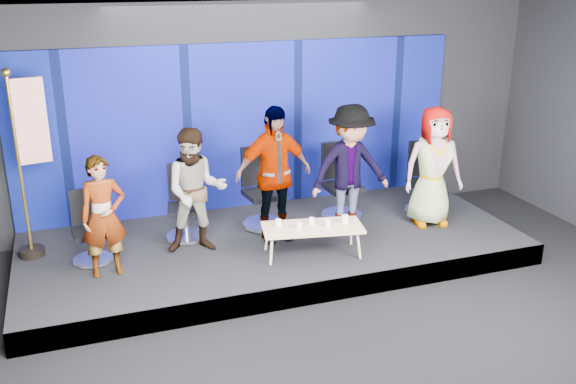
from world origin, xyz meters
The scene contains 21 objects.
ground centered at (0.00, 0.00, 0.00)m, with size 10.00×10.00×0.00m, color black.
room_walls centered at (0.00, 0.00, 2.43)m, with size 10.02×8.02×3.51m.
riser centered at (0.00, 2.50, 0.15)m, with size 7.00×3.00×0.30m, color black.
backdrop centered at (0.00, 3.95, 1.60)m, with size 7.00×0.08×2.60m, color navy.
chair_a centered at (-2.49, 2.58, 0.61)m, with size 0.58×0.58×0.95m.
panelist_a centered at (-2.32, 2.12, 1.07)m, with size 0.56×0.37×1.54m, color black.
chair_b centered at (-1.17, 2.94, 0.65)m, with size 0.69×0.69×1.06m.
panelist_b centered at (-1.09, 2.44, 1.16)m, with size 0.83×0.65×1.71m, color black.
chair_c centered at (0.00, 3.01, 0.69)m, with size 0.74×0.74×1.19m.
panelist_c centered at (0.01, 2.49, 1.26)m, with size 1.13×0.47×1.92m, color black.
chair_d centered at (1.24, 2.96, 0.68)m, with size 0.67×0.67×1.15m.
panelist_d centered at (1.16, 2.46, 1.23)m, with size 1.20×0.69×1.86m, color black.
chair_e centered at (2.58, 2.72, 0.66)m, with size 0.72×0.72×1.10m.
panelist_e centered at (2.40, 2.25, 1.19)m, with size 0.87×0.57×1.79m, color black.
coffee_table centered at (0.32, 1.79, 0.68)m, with size 1.41×0.80×0.41m.
mug_a centered at (-0.11, 1.94, 0.76)m, with size 0.08×0.08×0.10m, color white.
mug_b centered at (0.13, 1.77, 0.76)m, with size 0.08×0.08×0.09m, color white.
mug_c centered at (0.33, 1.85, 0.76)m, with size 0.08×0.08×0.09m, color white.
mug_d centered at (0.51, 1.72, 0.75)m, with size 0.07×0.07×0.09m, color white.
mug_e centered at (0.78, 1.76, 0.76)m, with size 0.09×0.09×0.11m, color white.
flag_stand centered at (-3.12, 3.02, 1.63)m, with size 0.58×0.33×2.51m.
Camera 1 is at (-2.61, -5.55, 3.97)m, focal length 40.00 mm.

